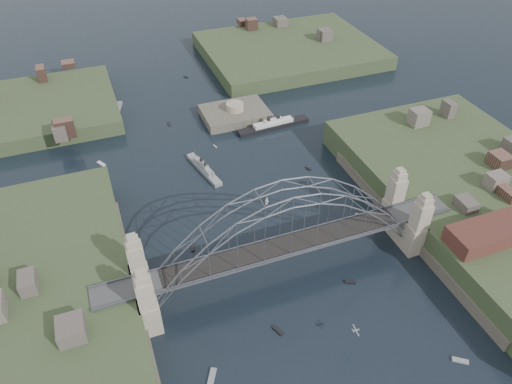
% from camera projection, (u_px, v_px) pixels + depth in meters
% --- Properties ---
extents(ground, '(500.00, 500.00, 0.00)m').
position_uv_depth(ground, '(283.00, 271.00, 112.14)').
color(ground, black).
rests_on(ground, ground).
extents(bridge, '(84.00, 13.80, 24.60)m').
position_uv_depth(bridge, '(285.00, 233.00, 104.35)').
color(bridge, '#494A4C').
rests_on(bridge, ground).
extents(shore_west, '(50.50, 90.00, 12.00)m').
position_uv_depth(shore_west, '(17.00, 342.00, 95.18)').
color(shore_west, '#384929').
rests_on(shore_west, ground).
extents(shore_east, '(50.50, 90.00, 12.00)m').
position_uv_depth(shore_east, '(484.00, 207.00, 126.62)').
color(shore_east, '#384929').
rests_on(shore_east, ground).
extents(headland_nw, '(60.00, 45.00, 9.00)m').
position_uv_depth(headland_nw, '(27.00, 117.00, 165.59)').
color(headland_nw, '#384929').
rests_on(headland_nw, ground).
extents(headland_ne, '(70.00, 55.00, 9.50)m').
position_uv_depth(headland_ne, '(289.00, 55.00, 205.10)').
color(headland_ne, '#384929').
rests_on(headland_ne, ground).
extents(fort_island, '(22.00, 16.00, 9.40)m').
position_uv_depth(fort_island, '(235.00, 118.00, 166.38)').
color(fort_island, '#595445').
rests_on(fort_island, ground).
extents(wharf_shed, '(20.00, 8.00, 4.00)m').
position_uv_depth(wharf_shed, '(491.00, 233.00, 107.74)').
color(wharf_shed, '#592D26').
rests_on(wharf_shed, shore_east).
extents(finger_pier, '(4.00, 22.00, 1.40)m').
position_uv_depth(finger_pier, '(505.00, 313.00, 102.10)').
color(finger_pier, '#494A4C').
rests_on(finger_pier, ground).
extents(naval_cruiser_near, '(6.12, 17.88, 5.33)m').
position_uv_depth(naval_cruiser_near, '(204.00, 169.00, 141.72)').
color(naval_cruiser_near, '#979CA0').
rests_on(naval_cruiser_near, ground).
extents(naval_cruiser_far, '(6.23, 14.57, 4.94)m').
position_uv_depth(naval_cruiser_far, '(116.00, 112.00, 167.46)').
color(naval_cruiser_far, '#979CA0').
rests_on(naval_cruiser_far, ground).
extents(ocean_liner, '(25.14, 4.86, 6.13)m').
position_uv_depth(ocean_liner, '(273.00, 125.00, 160.38)').
color(ocean_liner, black).
rests_on(ocean_liner, ground).
extents(aeroplane, '(1.48, 2.76, 0.40)m').
position_uv_depth(aeroplane, '(355.00, 330.00, 93.76)').
color(aeroplane, '#A7A8AF').
extents(small_boat_a, '(1.40, 2.66, 0.45)m').
position_uv_depth(small_boat_a, '(193.00, 248.00, 117.74)').
color(small_boat_a, white).
rests_on(small_boat_a, ground).
extents(small_boat_b, '(1.45, 1.79, 2.38)m').
position_uv_depth(small_boat_b, '(267.00, 200.00, 130.55)').
color(small_boat_b, white).
rests_on(small_boat_b, ground).
extents(small_boat_c, '(1.79, 2.80, 0.45)m').
position_uv_depth(small_boat_c, '(278.00, 330.00, 99.45)').
color(small_boat_c, white).
rests_on(small_boat_c, ground).
extents(small_boat_d, '(1.22, 2.03, 0.45)m').
position_uv_depth(small_boat_d, '(308.00, 168.00, 143.02)').
color(small_boat_d, white).
rests_on(small_boat_d, ground).
extents(small_boat_e, '(2.50, 3.29, 0.45)m').
position_uv_depth(small_boat_e, '(101.00, 164.00, 144.84)').
color(small_boat_e, white).
rests_on(small_boat_e, ground).
extents(small_boat_f, '(0.99, 1.73, 0.45)m').
position_uv_depth(small_boat_f, '(215.00, 146.00, 152.06)').
color(small_boat_f, white).
rests_on(small_boat_f, ground).
extents(small_boat_g, '(3.14, 2.65, 0.45)m').
position_uv_depth(small_boat_g, '(460.00, 361.00, 94.09)').
color(small_boat_g, white).
rests_on(small_boat_g, ground).
extents(small_boat_h, '(0.95, 2.28, 0.45)m').
position_uv_depth(small_boat_h, '(169.00, 124.00, 162.68)').
color(small_boat_h, white).
rests_on(small_boat_h, ground).
extents(small_boat_i, '(1.48, 2.47, 0.45)m').
position_uv_depth(small_boat_i, '(359.00, 216.00, 126.72)').
color(small_boat_i, white).
rests_on(small_boat_i, ground).
extents(small_boat_j, '(2.72, 3.65, 0.45)m').
position_uv_depth(small_boat_j, '(212.00, 377.00, 91.51)').
color(small_boat_j, white).
rests_on(small_boat_j, ground).
extents(small_boat_k, '(1.59, 1.95, 0.45)m').
position_uv_depth(small_boat_k, '(186.00, 77.00, 189.93)').
color(small_boat_k, white).
rests_on(small_boat_k, ground).
extents(small_boat_l, '(3.02, 1.96, 2.38)m').
position_uv_depth(small_boat_l, '(107.00, 237.00, 119.75)').
color(small_boat_l, white).
rests_on(small_boat_l, ground).
extents(small_boat_m, '(2.50, 1.76, 0.45)m').
position_uv_depth(small_boat_m, '(350.00, 282.00, 109.38)').
color(small_boat_m, white).
rests_on(small_boat_m, ground).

